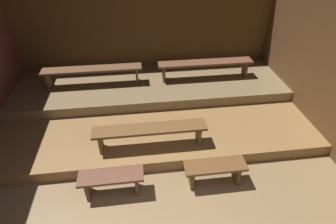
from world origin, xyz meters
The scene contains 10 objects.
ground centered at (0.00, 2.52, -0.04)m, with size 6.92×5.84×0.08m, color olive.
wall_back centered at (0.00, 5.07, 1.31)m, with size 6.92×0.06×2.62m, color brown.
wall_right centered at (3.09, 2.52, 1.31)m, with size 0.06×5.84×2.62m, color brown.
platform_lower centered at (0.00, 3.41, 0.11)m, with size 6.12×3.25×0.22m, color olive.
platform_middle centered at (0.00, 4.15, 0.33)m, with size 6.12×1.78×0.22m, color olive.
bench_floor_left centered at (-0.81, 1.45, 0.31)m, with size 0.98×0.31×0.41m.
bench_floor_right centered at (0.81, 1.45, 0.31)m, with size 0.98×0.31×0.41m.
bench_lower_center centered at (-0.15, 2.22, 0.56)m, with size 1.96×0.31×0.41m.
bench_middle_left centered at (-1.29, 4.18, 0.78)m, with size 2.19×0.31×0.41m.
bench_middle_right centered at (1.29, 4.18, 0.78)m, with size 2.19×0.31×0.41m.
Camera 1 is at (-0.30, -1.30, 3.51)m, focal length 28.51 mm.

